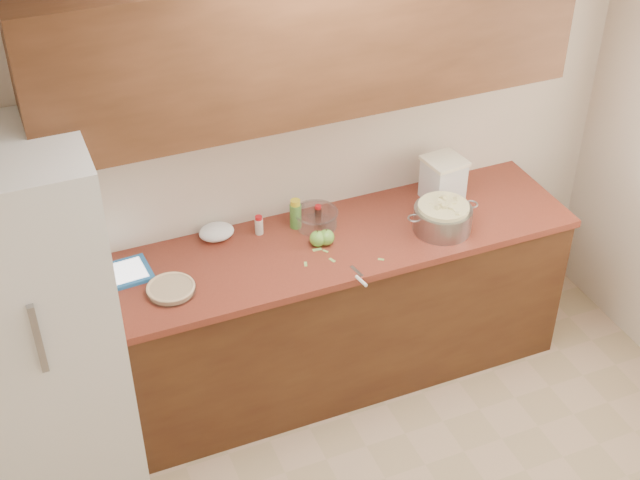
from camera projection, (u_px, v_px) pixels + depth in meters
name	position (u px, v px, depth m)	size (l,w,h in m)	color
room_shell	(484.00, 381.00, 3.17)	(3.60, 3.60, 3.60)	tan
counter_run	(324.00, 312.00, 4.77)	(2.64, 0.68, 0.92)	#4C2C15
upper_cabinets	(311.00, 39.00, 4.01)	(2.60, 0.34, 0.70)	brown
fridge	(34.00, 322.00, 4.04)	(0.70, 0.70, 1.80)	silver
pie	(171.00, 289.00, 4.17)	(0.24, 0.24, 0.04)	silver
colander	(443.00, 218.00, 4.55)	(0.40, 0.30, 0.15)	gray
flour_canister	(443.00, 179.00, 4.76)	(0.22, 0.22, 0.25)	silver
tablet	(121.00, 274.00, 4.27)	(0.30, 0.24, 0.02)	#2366A8
paring_knife	(361.00, 279.00, 4.24)	(0.05, 0.18, 0.02)	gray
lemon_bottle	(296.00, 214.00, 4.57)	(0.06, 0.06, 0.16)	#4C8C38
cinnamon_shaker	(259.00, 225.00, 4.53)	(0.04, 0.04, 0.10)	beige
vanilla_bottle	(318.00, 214.00, 4.62)	(0.04, 0.04, 0.10)	black
mixing_bowl	(316.00, 217.00, 4.60)	(0.23, 0.23, 0.09)	silver
paper_towel	(216.00, 232.00, 4.51)	(0.18, 0.15, 0.08)	white
apple_left	(318.00, 239.00, 4.46)	(0.08, 0.08, 0.09)	#69AB39
apple_center	(326.00, 237.00, 4.46)	(0.08, 0.08, 0.09)	#69AB39
peel_a	(332.00, 260.00, 4.38)	(0.04, 0.01, 0.00)	#92C15D
peel_b	(306.00, 264.00, 4.35)	(0.03, 0.01, 0.00)	#92C15D
peel_c	(381.00, 259.00, 4.38)	(0.03, 0.01, 0.00)	#92C15D
peel_d	(325.00, 251.00, 4.44)	(0.03, 0.01, 0.00)	#92C15D
peel_e	(317.00, 249.00, 4.45)	(0.05, 0.02, 0.00)	#92C15D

